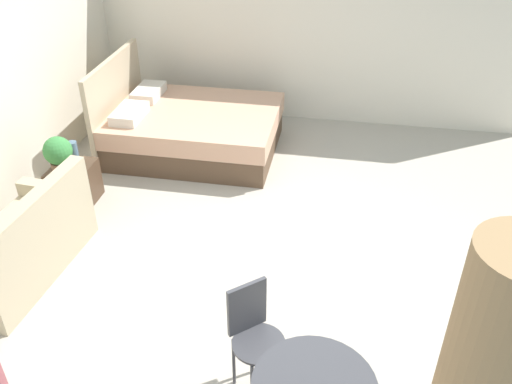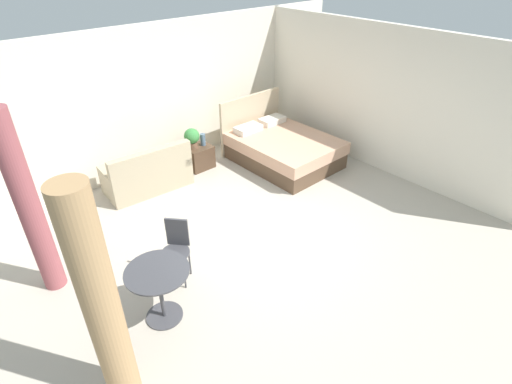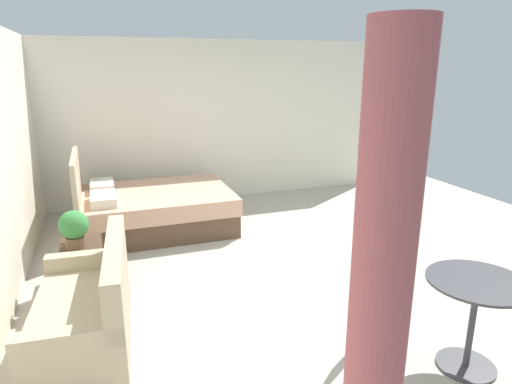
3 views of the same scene
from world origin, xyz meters
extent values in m
cube|color=#B2A899|center=(0.00, 0.00, -0.01)|extent=(9.27, 8.98, 0.02)
cube|color=silver|center=(3.14, 0.00, 1.35)|extent=(0.12, 5.98, 2.70)
cube|color=brown|center=(1.84, 1.32, 0.16)|extent=(1.55, 2.01, 0.32)
cube|color=tan|center=(1.84, 1.32, 0.44)|extent=(1.59, 2.05, 0.24)
cube|color=tan|center=(1.84, 2.35, 0.59)|extent=(1.61, 0.06, 1.17)
cube|color=silver|center=(1.50, 2.04, 0.62)|extent=(0.56, 0.32, 0.12)
cube|color=silver|center=(2.18, 2.04, 0.62)|extent=(0.56, 0.32, 0.12)
cube|color=tan|center=(-0.73, 2.30, 0.19)|extent=(1.55, 0.86, 0.39)
cube|color=tan|center=(-0.76, 1.99, 0.63)|extent=(1.50, 0.25, 0.48)
cube|color=tan|center=(-0.06, 2.24, 0.46)|extent=(0.20, 0.76, 0.15)
cube|color=#473323|center=(0.43, 2.31, 0.23)|extent=(0.50, 0.42, 0.45)
cylinder|color=brown|center=(0.33, 2.35, 0.51)|extent=(0.20, 0.20, 0.12)
sphere|color=#387F3D|center=(0.33, 2.35, 0.70)|extent=(0.30, 0.30, 0.30)
cylinder|color=slate|center=(0.55, 2.31, 0.57)|extent=(0.10, 0.10, 0.24)
cylinder|color=#3F3F44|center=(-1.64, -0.30, 0.23)|extent=(0.02, 0.02, 0.47)
cylinder|color=#3F3F44|center=(-1.61, 0.07, 0.23)|extent=(0.02, 0.02, 0.47)
cylinder|color=#3F3F44|center=(-1.44, -0.13, 0.23)|extent=(0.02, 0.02, 0.47)
cylinder|color=#3F3F44|center=(-1.62, -0.12, 0.48)|extent=(0.53, 0.53, 0.02)
cube|color=#3F3F44|center=(-1.50, -0.01, 0.69)|extent=(0.22, 0.25, 0.41)
camera|label=1|loc=(-4.14, -0.56, 3.39)|focal=37.86mm
camera|label=2|loc=(-3.49, -3.76, 3.90)|focal=28.10mm
camera|label=3|loc=(-4.36, 2.03, 2.28)|focal=31.22mm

